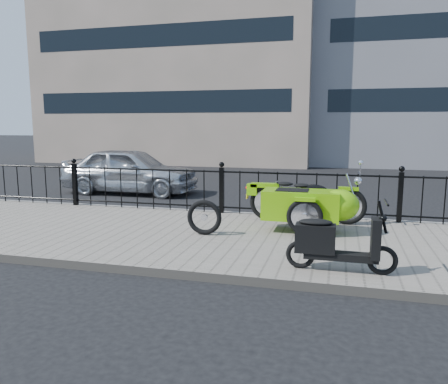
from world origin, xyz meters
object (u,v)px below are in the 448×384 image
(scooter, at_px, (333,243))
(spare_tire, at_px, (204,217))
(motorcycle_sidecar, at_px, (312,204))
(sedan_car, at_px, (130,170))

(scooter, bearing_deg, spare_tire, 147.92)
(scooter, height_order, spare_tire, scooter)
(motorcycle_sidecar, distance_m, spare_tire, 1.90)
(scooter, distance_m, spare_tire, 2.51)
(scooter, height_order, sedan_car, sedan_car)
(motorcycle_sidecar, relative_size, sedan_car, 0.59)
(motorcycle_sidecar, xyz_separation_m, sedan_car, (-5.35, 3.68, 0.07))
(spare_tire, height_order, sedan_car, sedan_car)
(spare_tire, bearing_deg, scooter, -32.08)
(sedan_car, bearing_deg, spare_tire, -141.11)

